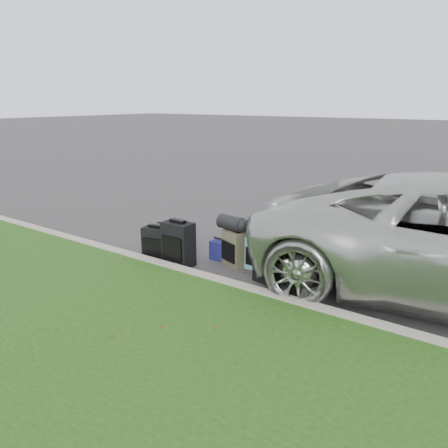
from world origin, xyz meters
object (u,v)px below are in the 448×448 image
Objects in this scene: suitcase_large_black_left at (178,244)px; suitcase_teal at (258,253)px; tote_green at (165,235)px; suitcase_large_black_right at (272,258)px; suitcase_olive at (235,248)px; tote_navy at (220,250)px; suitcase_small_black at (157,244)px.

suitcase_large_black_left is 1.29m from suitcase_teal.
suitcase_teal reaches higher than tote_green.
tote_green is at bearing 178.02° from suitcase_large_black_right.
suitcase_olive is 0.77× the size of suitcase_large_black_right.
suitcase_olive is at bearing -169.87° from suitcase_teal.
suitcase_large_black_right is 1.24m from tote_navy.
suitcase_large_black_right is (0.43, -0.33, 0.11)m from suitcase_teal.
suitcase_small_black is 1.73m from suitcase_teal.
suitcase_teal is (1.62, 0.60, -0.02)m from suitcase_small_black.
suitcase_teal is 0.71× the size of suitcase_large_black_right.
suitcase_large_black_right is (1.58, 0.26, 0.01)m from suitcase_large_black_left.
suitcase_olive reaches higher than suitcase_small_black.
tote_navy is at bearing -179.83° from suitcase_teal.
suitcase_small_black is 1.07× the size of suitcase_teal.
suitcase_olive is 1.50× the size of tote_green.
suitcase_olive is at bearing 11.18° from suitcase_small_black.
suitcase_large_black_right is (2.05, 0.27, 0.09)m from suitcase_small_black.
suitcase_olive is (0.76, 0.52, -0.07)m from suitcase_large_black_left.
suitcase_olive is at bearing -20.30° from tote_green.
suitcase_small_black is at bearing -134.77° from suitcase_olive.
suitcase_teal is at bearing -18.03° from tote_green.
suitcase_large_black_left is at bearing -10.54° from suitcase_small_black.
suitcase_olive reaches higher than tote_green.
suitcase_teal reaches higher than tote_navy.
suitcase_olive is (1.23, 0.54, 0.01)m from suitcase_small_black.
tote_navy is (0.87, 0.62, -0.12)m from suitcase_small_black.
suitcase_teal is 0.55m from suitcase_large_black_right.
suitcase_large_black_left reaches higher than tote_navy.
suitcase_large_black_right is at bearing -4.99° from suitcase_small_black.
suitcase_large_black_right is at bearing 9.94° from suitcase_large_black_left.
suitcase_small_black is 0.75× the size of suitcase_large_black_right.
tote_green is (-2.01, 0.03, -0.07)m from suitcase_teal.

